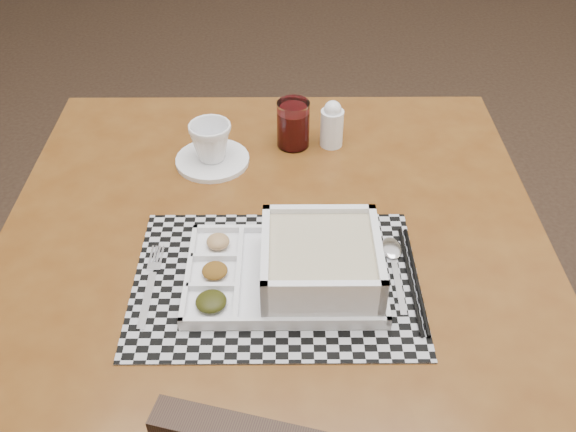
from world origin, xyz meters
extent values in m
plane|color=black|center=(0.00, 0.00, 0.00)|extent=(5.00, 5.00, 0.00)
cube|color=#572C0F|center=(-0.61, -0.67, 0.71)|extent=(0.99, 0.99, 0.04)
cylinder|color=#572C0F|center=(-1.04, -0.23, 0.35)|extent=(0.05, 0.05, 0.69)
cylinder|color=#572C0F|center=(-0.16, -0.24, 0.35)|extent=(0.05, 0.05, 0.69)
cube|color=#572C0F|center=(-0.60, -0.25, 0.65)|extent=(0.84, 0.04, 0.08)
cube|color=#572C0F|center=(-1.03, -0.66, 0.65)|extent=(0.04, 0.84, 0.08)
cube|color=#572C0F|center=(-0.19, -0.68, 0.65)|extent=(0.04, 0.84, 0.08)
cube|color=#AFAEB6|center=(-0.60, -0.79, 0.73)|extent=(0.47, 0.34, 0.00)
cube|color=white|center=(-0.59, -0.78, 0.74)|extent=(0.32, 0.22, 0.01)
cube|color=white|center=(-0.59, -0.68, 0.75)|extent=(0.32, 0.01, 0.01)
cube|color=white|center=(-0.59, -0.89, 0.75)|extent=(0.32, 0.01, 0.01)
cube|color=white|center=(-0.74, -0.78, 0.75)|extent=(0.01, 0.22, 0.01)
cube|color=white|center=(-0.43, -0.79, 0.75)|extent=(0.01, 0.22, 0.01)
cube|color=white|center=(-0.66, -0.78, 0.75)|extent=(0.01, 0.20, 0.01)
cube|color=white|center=(-0.71, -0.82, 0.75)|extent=(0.08, 0.01, 0.01)
cube|color=white|center=(-0.71, -0.75, 0.75)|extent=(0.08, 0.01, 0.01)
ellipsoid|color=black|center=(-0.70, -0.85, 0.75)|extent=(0.05, 0.05, 0.02)
ellipsoid|color=#4E300D|center=(-0.70, -0.78, 0.75)|extent=(0.04, 0.04, 0.02)
ellipsoid|color=olive|center=(-0.70, -0.71, 0.75)|extent=(0.04, 0.04, 0.02)
cube|color=white|center=(-0.53, -0.79, 0.75)|extent=(0.19, 0.19, 0.01)
cube|color=white|center=(-0.53, -0.71, 0.78)|extent=(0.19, 0.01, 0.08)
cube|color=white|center=(-0.53, -0.88, 0.78)|extent=(0.19, 0.01, 0.08)
cube|color=white|center=(-0.62, -0.79, 0.78)|extent=(0.01, 0.19, 0.08)
cube|color=white|center=(-0.44, -0.80, 0.78)|extent=(0.01, 0.19, 0.08)
cube|color=#C4B692|center=(-0.53, -0.79, 0.78)|extent=(0.17, 0.17, 0.07)
cube|color=silver|center=(-0.81, -0.83, 0.73)|extent=(0.01, 0.12, 0.00)
cube|color=silver|center=(-0.81, -0.75, 0.73)|extent=(0.02, 0.02, 0.00)
cube|color=silver|center=(-0.82, -0.72, 0.73)|extent=(0.00, 0.04, 0.00)
cube|color=silver|center=(-0.81, -0.72, 0.73)|extent=(0.00, 0.04, 0.00)
cube|color=silver|center=(-0.80, -0.72, 0.73)|extent=(0.00, 0.04, 0.00)
cube|color=silver|center=(-0.80, -0.72, 0.73)|extent=(0.00, 0.04, 0.00)
cube|color=silver|center=(-0.41, -0.81, 0.73)|extent=(0.01, 0.12, 0.00)
ellipsoid|color=silver|center=(-0.40, -0.72, 0.74)|extent=(0.04, 0.06, 0.01)
cylinder|color=black|center=(-0.38, -0.79, 0.74)|extent=(0.01, 0.24, 0.01)
cylinder|color=black|center=(-0.37, -0.79, 0.74)|extent=(0.01, 0.24, 0.01)
cylinder|color=white|center=(-0.73, -0.45, 0.74)|extent=(0.15, 0.15, 0.01)
imported|color=white|center=(-0.73, -0.45, 0.78)|extent=(0.11, 0.11, 0.08)
cylinder|color=white|center=(-0.57, -0.38, 0.78)|extent=(0.07, 0.07, 0.10)
cylinder|color=#400508|center=(-0.57, -0.38, 0.77)|extent=(0.06, 0.06, 0.08)
cylinder|color=white|center=(-0.48, -0.39, 0.77)|extent=(0.05, 0.05, 0.08)
sphere|color=white|center=(-0.48, -0.39, 0.82)|extent=(0.04, 0.04, 0.04)
camera|label=1|loc=(-0.60, -1.52, 1.48)|focal=40.00mm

